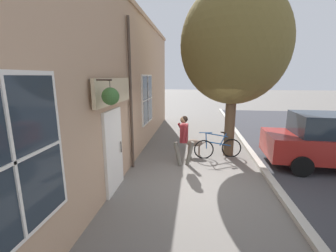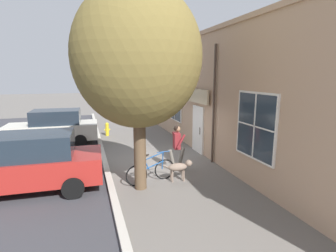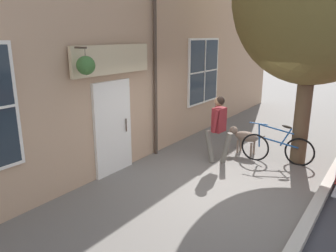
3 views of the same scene
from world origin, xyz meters
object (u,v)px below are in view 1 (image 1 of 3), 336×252
Objects in this scene: street_tree_by_curb at (235,47)px; leaning_bicycle at (218,148)px; parked_car_mid_block at (336,141)px; dog_on_leash at (192,143)px; pedestrian_walking at (184,136)px.

street_tree_by_curb is 3.52m from leaning_bicycle.
street_tree_by_curb reaches higher than parked_car_mid_block.
dog_on_leash is 0.61× the size of leaning_bicycle.
pedestrian_walking is at bearing -143.69° from street_tree_by_curb.
parked_car_mid_block is (3.61, -0.47, 0.50)m from leaning_bicycle.
street_tree_by_curb is 1.37× the size of parked_car_mid_block.
pedestrian_walking reaches higher than leaning_bicycle.
dog_on_leash is at bearing 169.79° from leaning_bicycle.
dog_on_leash is 0.18× the size of street_tree_by_curb.
dog_on_leash is 0.94m from leaning_bicycle.
parked_car_mid_block reaches higher than pedestrian_walking.
leaning_bicycle reaches higher than dog_on_leash.
pedestrian_walking is at bearing -104.64° from dog_on_leash.
pedestrian_walking is 0.38× the size of parked_car_mid_block.
pedestrian_walking is 0.28× the size of street_tree_by_curb.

